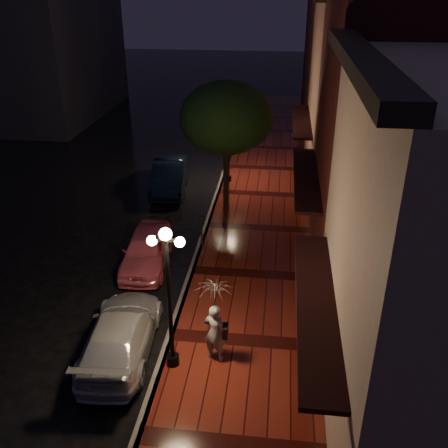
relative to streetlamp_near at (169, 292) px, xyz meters
The scene contains 14 objects.
ground 5.65m from the streetlamp_near, 94.00° to the left, with size 120.00×120.00×0.00m, color black.
sidewalk 5.91m from the streetlamp_near, 69.19° to the left, with size 4.50×60.00×0.15m, color #4A120D.
curb 5.61m from the streetlamp_near, 94.00° to the left, with size 0.25×60.00×0.15m, color #595451.
storefront_mid 10.08m from the streetlamp_near, 46.47° to the left, with size 5.00×8.00×11.00m, color #511914.
storefront_far 16.52m from the streetlamp_near, 66.09° to the left, with size 5.00×8.00×9.00m, color #8C5951.
storefront_extra 25.98m from the streetlamp_near, 75.10° to the left, with size 5.00×12.00×10.00m, color #511914.
streetlamp_near is the anchor object (origin of this frame).
streetlamp_far 14.00m from the streetlamp_near, 90.00° to the left, with size 0.96×0.36×4.31m.
street_tree 11.12m from the streetlamp_near, 88.65° to the left, with size 4.16×4.16×5.80m.
pink_car 6.10m from the streetlamp_near, 111.79° to the left, with size 1.62×4.02×1.37m, color #E15C70.
navy_car 13.31m from the streetlamp_near, 102.66° to the left, with size 1.62×4.64×1.53m, color black.
silver_car 2.57m from the streetlamp_near, 163.77° to the left, with size 1.87×4.61×1.34m, color #ACADB4.
woman_with_umbrella 1.44m from the streetlamp_near, 18.61° to the left, with size 1.05×1.07×2.54m.
parking_meter 6.70m from the streetlamp_near, 91.76° to the left, with size 0.16×0.13×1.47m.
Camera 1 is at (3.06, -15.58, 10.04)m, focal length 40.00 mm.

